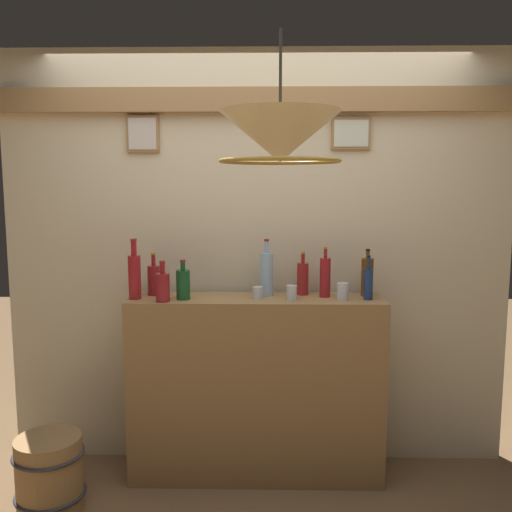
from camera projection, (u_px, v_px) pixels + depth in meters
The scene contains 16 objects.
panelled_rear_partition at pixel (257, 250), 3.40m from camera, with size 3.09×0.15×2.54m.
bar_shelf_unit at pixel (256, 388), 3.25m from camera, with size 1.48×0.35×1.09m, color #9E7547.
liquor_bottle_scotch at pixel (325, 277), 3.19m from camera, with size 0.06×0.06×0.30m.
liquor_bottle_tequila at pixel (368, 284), 3.12m from camera, with size 0.05×0.05×0.25m.
liquor_bottle_bourbon at pixel (303, 278), 3.26m from camera, with size 0.07×0.07×0.26m.
liquor_bottle_brandy at pixel (135, 275), 3.13m from camera, with size 0.07×0.07×0.35m.
liquor_bottle_vermouth at pixel (266, 273), 3.23m from camera, with size 0.08×0.08×0.33m.
liquor_bottle_sherry at pixel (367, 277), 3.22m from camera, with size 0.07×0.07×0.28m.
liquor_bottle_amaro at pixel (154, 280), 3.24m from camera, with size 0.07×0.07×0.25m.
liquor_bottle_port at pixel (183, 284), 3.12m from camera, with size 0.08×0.08×0.23m.
liquor_bottle_mezcal at pixel (163, 286), 3.06m from camera, with size 0.08×0.08×0.23m.
glass_tumbler_rocks at pixel (292, 293), 3.11m from camera, with size 0.06×0.06×0.09m.
glass_tumbler_highball at pixel (258, 293), 3.14m from camera, with size 0.06×0.06×0.07m.
glass_tumbler_shot at pixel (343, 292), 3.11m from camera, with size 0.07×0.07×0.10m.
pendant_lamp at pixel (280, 139), 2.17m from camera, with size 0.49×0.49×0.51m.
wooden_barrel at pixel (50, 474), 2.94m from camera, with size 0.37×0.37×0.40m.
Camera 1 is at (0.06, -2.27, 1.74)m, focal length 38.59 mm.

